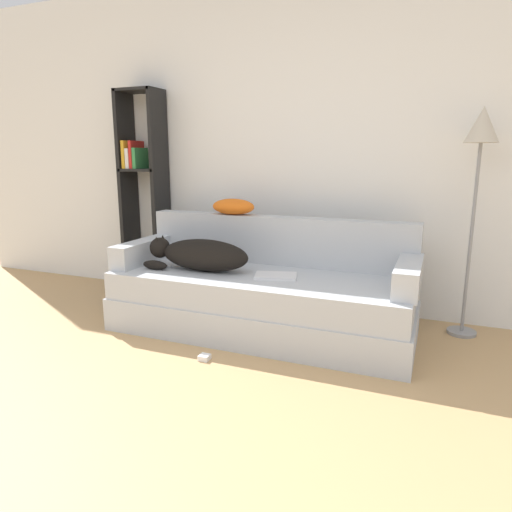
{
  "coord_description": "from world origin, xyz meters",
  "views": [
    {
      "loc": [
        1.17,
        -0.86,
        1.26
      ],
      "look_at": [
        0.02,
        1.98,
        0.58
      ],
      "focal_mm": 32.0,
      "sensor_mm": 36.0,
      "label": 1
    }
  ],
  "objects_px": {
    "throw_pillow": "(233,207)",
    "power_adapter": "(204,357)",
    "couch": "(261,303)",
    "bookshelf": "(143,183)",
    "floor_lamp": "(480,148)",
    "laptop": "(276,276)",
    "dog": "(199,255)"
  },
  "relations": [
    {
      "from": "floor_lamp",
      "to": "dog",
      "type": "bearing_deg",
      "value": -162.59
    },
    {
      "from": "laptop",
      "to": "power_adapter",
      "type": "bearing_deg",
      "value": -132.85
    },
    {
      "from": "dog",
      "to": "couch",
      "type": "bearing_deg",
      "value": 9.12
    },
    {
      "from": "dog",
      "to": "power_adapter",
      "type": "height_order",
      "value": "dog"
    },
    {
      "from": "laptop",
      "to": "floor_lamp",
      "type": "bearing_deg",
      "value": 8.28
    },
    {
      "from": "dog",
      "to": "power_adapter",
      "type": "distance_m",
      "value": 0.8
    },
    {
      "from": "throw_pillow",
      "to": "power_adapter",
      "type": "height_order",
      "value": "throw_pillow"
    },
    {
      "from": "bookshelf",
      "to": "power_adapter",
      "type": "xyz_separation_m",
      "value": [
        1.23,
        -1.15,
        -1.0
      ]
    },
    {
      "from": "couch",
      "to": "throw_pillow",
      "type": "relative_size",
      "value": 6.17
    },
    {
      "from": "dog",
      "to": "floor_lamp",
      "type": "xyz_separation_m",
      "value": [
        1.82,
        0.57,
        0.76
      ]
    },
    {
      "from": "couch",
      "to": "bookshelf",
      "type": "bearing_deg",
      "value": 157.65
    },
    {
      "from": "laptop",
      "to": "power_adapter",
      "type": "relative_size",
      "value": 4.99
    },
    {
      "from": "couch",
      "to": "bookshelf",
      "type": "distance_m",
      "value": 1.7
    },
    {
      "from": "bookshelf",
      "to": "laptop",
      "type": "bearing_deg",
      "value": -22.11
    },
    {
      "from": "couch",
      "to": "bookshelf",
      "type": "xyz_separation_m",
      "value": [
        -1.38,
        0.57,
        0.8
      ]
    },
    {
      "from": "dog",
      "to": "bookshelf",
      "type": "distance_m",
      "value": 1.22
    },
    {
      "from": "power_adapter",
      "to": "bookshelf",
      "type": "bearing_deg",
      "value": 136.82
    },
    {
      "from": "dog",
      "to": "laptop",
      "type": "xyz_separation_m",
      "value": [
        0.58,
        0.03,
        -0.11
      ]
    },
    {
      "from": "dog",
      "to": "power_adapter",
      "type": "xyz_separation_m",
      "value": [
        0.3,
        -0.51,
        -0.54
      ]
    },
    {
      "from": "laptop",
      "to": "bookshelf",
      "type": "xyz_separation_m",
      "value": [
        -1.51,
        0.61,
        0.57
      ]
    },
    {
      "from": "laptop",
      "to": "throw_pillow",
      "type": "height_order",
      "value": "throw_pillow"
    },
    {
      "from": "floor_lamp",
      "to": "power_adapter",
      "type": "xyz_separation_m",
      "value": [
        -1.52,
        -1.08,
        -1.29
      ]
    },
    {
      "from": "laptop",
      "to": "floor_lamp",
      "type": "height_order",
      "value": "floor_lamp"
    },
    {
      "from": "power_adapter",
      "to": "couch",
      "type": "bearing_deg",
      "value": 75.36
    },
    {
      "from": "throw_pillow",
      "to": "power_adapter",
      "type": "xyz_separation_m",
      "value": [
        0.22,
        -0.92,
        -0.85
      ]
    },
    {
      "from": "laptop",
      "to": "bookshelf",
      "type": "relative_size",
      "value": 0.18
    },
    {
      "from": "throw_pillow",
      "to": "couch",
      "type": "bearing_deg",
      "value": -42.36
    },
    {
      "from": "floor_lamp",
      "to": "power_adapter",
      "type": "relative_size",
      "value": 24.03
    },
    {
      "from": "couch",
      "to": "power_adapter",
      "type": "xyz_separation_m",
      "value": [
        -0.15,
        -0.59,
        -0.2
      ]
    },
    {
      "from": "throw_pillow",
      "to": "power_adapter",
      "type": "bearing_deg",
      "value": -76.83
    },
    {
      "from": "dog",
      "to": "power_adapter",
      "type": "bearing_deg",
      "value": -59.37
    },
    {
      "from": "couch",
      "to": "laptop",
      "type": "distance_m",
      "value": 0.27
    }
  ]
}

